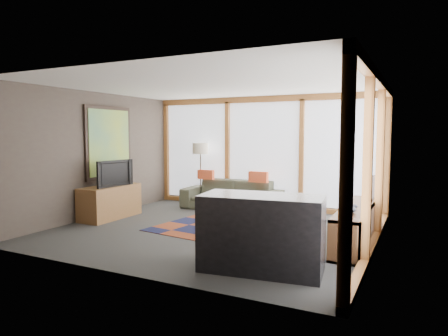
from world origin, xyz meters
The scene contains 17 objects.
ground centered at (0.00, 0.00, 0.00)m, with size 5.50×5.50×0.00m, color #333330.
room_envelope centered at (0.49, 0.56, 1.54)m, with size 5.52×5.02×2.62m.
rug centered at (0.17, 0.03, 0.01)m, with size 2.56×1.64×0.01m, color maroon.
sofa centered at (-0.57, 1.95, 0.33)m, with size 2.28×0.89×0.67m, color #3B3C2B.
pillow_left centered at (-1.24, 1.94, 0.78)m, with size 0.40×0.12×0.22m, color #D3502A.
pillow_right centered at (0.10, 1.92, 0.79)m, with size 0.44×0.13×0.24m, color #D3502A.
floor_lamp centered at (-1.47, 2.09, 0.76)m, with size 0.38×0.38×1.52m, color #312319, non-canonical shape.
coffee_table centered at (0.45, 0.03, 0.18)m, with size 1.11×0.55×0.37m, color #331E0F, non-canonical shape.
book_stack centered at (0.10, 0.05, 0.42)m, with size 0.26×0.32×0.11m, color brown.
vase centered at (0.52, 0.07, 0.46)m, with size 0.21×0.21×0.18m, color beige.
bookshelf centered at (2.43, 0.24, 0.30)m, with size 0.43×2.37×0.59m, color #331E0F, non-canonical shape.
bowl_a centered at (2.39, -0.32, 0.64)m, with size 0.21×0.21×0.10m, color black.
bowl_b centered at (2.39, 0.06, 0.63)m, with size 0.14×0.14×0.07m, color black.
shelf_picture centered at (2.58, 0.99, 0.80)m, with size 0.04×0.32×0.42m, color black.
tv_console centered at (-2.42, -0.02, 0.33)m, with size 0.56×1.34×0.67m, color brown.
television centered at (-2.33, -0.04, 0.94)m, with size 0.93×0.12×0.54m, color black.
bar_counter centered at (1.53, -1.59, 0.49)m, with size 1.54×0.72×0.97m, color black.
Camera 1 is at (3.31, -6.27, 1.75)m, focal length 32.00 mm.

